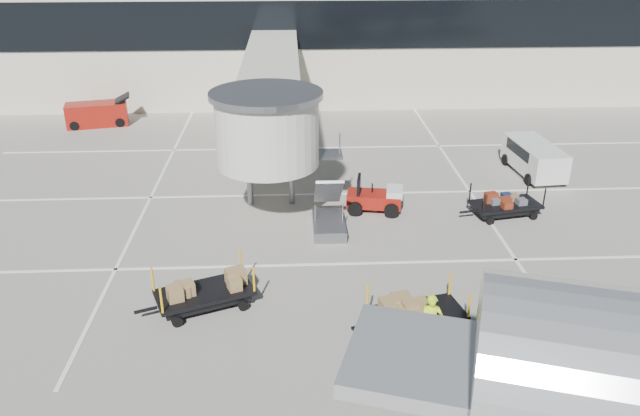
% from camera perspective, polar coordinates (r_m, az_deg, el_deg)
% --- Properties ---
extents(ground, '(140.00, 140.00, 0.00)m').
position_cam_1_polar(ground, '(23.44, 5.02, -7.50)').
color(ground, '#ABA499').
rests_on(ground, ground).
extents(lane_markings, '(40.00, 30.00, 0.02)m').
position_cam_1_polar(lane_markings, '(31.60, 1.66, 1.55)').
color(lane_markings, white).
rests_on(lane_markings, ground).
extents(terminal, '(64.00, 12.11, 15.20)m').
position_cam_1_polar(terminal, '(50.31, 0.27, 15.25)').
color(terminal, beige).
rests_on(terminal, ground).
extents(jet_bridge, '(5.70, 20.40, 6.03)m').
position_cam_1_polar(jet_bridge, '(32.92, -4.48, 10.32)').
color(jet_bridge, silver).
rests_on(jet_bridge, ground).
extents(baggage_tug, '(2.73, 2.00, 1.68)m').
position_cam_1_polar(baggage_tug, '(29.37, 5.10, 0.87)').
color(baggage_tug, maroon).
rests_on(baggage_tug, ground).
extents(suitcase_cart, '(3.91, 2.11, 1.50)m').
position_cam_1_polar(suitcase_cart, '(29.99, 16.61, 0.18)').
color(suitcase_cart, black).
rests_on(suitcase_cart, ground).
extents(box_cart_near, '(3.96, 2.23, 1.52)m').
position_cam_1_polar(box_cart_near, '(21.32, 8.93, -9.41)').
color(box_cart_near, black).
rests_on(box_cart_near, ground).
extents(box_cart_far, '(4.14, 2.78, 1.61)m').
position_cam_1_polar(box_cart_far, '(22.39, -10.65, -7.72)').
color(box_cart_far, black).
rests_on(box_cart_far, ground).
extents(ground_worker, '(0.77, 0.56, 1.95)m').
position_cam_1_polar(ground_worker, '(20.27, 10.10, -10.27)').
color(ground_worker, '#C1EE19').
rests_on(ground_worker, ground).
extents(minivan, '(2.30, 4.62, 1.69)m').
position_cam_1_polar(minivan, '(35.45, 18.92, 4.57)').
color(minivan, silver).
rests_on(minivan, ground).
extents(belt_loader, '(4.38, 2.43, 2.00)m').
position_cam_1_polar(belt_loader, '(44.41, -19.68, 8.08)').
color(belt_loader, maroon).
rests_on(belt_loader, ground).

